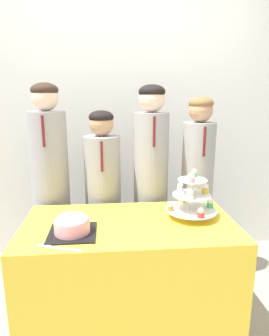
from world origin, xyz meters
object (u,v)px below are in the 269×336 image
student_0 (52,194)px  student_1 (103,204)px  round_cake (72,224)px  cake_knife (52,247)px  student_3 (196,194)px  student_2 (151,190)px  cupcake_stand (192,197)px

student_0 → student_1: student_0 is taller
round_cake → student_1: bearing=75.7°
cake_knife → student_0: size_ratio=0.15×
round_cake → student_0: student_0 is taller
round_cake → student_3: student_3 is taller
student_0 → student_3: size_ratio=1.07×
student_2 → student_3: 0.38m
cupcake_stand → student_2: size_ratio=0.21×
round_cake → cake_knife: (-0.09, -0.15, -0.06)m
student_2 → student_3: student_2 is taller
round_cake → student_3: 1.13m
round_cake → cupcake_stand: cupcake_stand is taller
round_cake → student_1: (0.17, 0.66, -0.13)m
round_cake → student_1: 0.69m
student_1 → student_0: bearing=180.0°
student_0 → student_3: student_0 is taller
cake_knife → student_3: 1.29m
student_0 → student_2: (0.77, -0.00, 0.00)m
student_0 → cupcake_stand: bearing=-26.0°
round_cake → cupcake_stand: size_ratio=0.82×
cupcake_stand → student_1: (-0.58, 0.48, -0.21)m
round_cake → cake_knife: round_cake is taller
cake_knife → student_0: student_0 is taller
student_0 → student_3: (1.15, -0.00, -0.04)m
cupcake_stand → round_cake: bearing=-166.3°
cake_knife → round_cake: bearing=78.3°
round_cake → student_3: (0.92, 0.66, -0.07)m
student_1 → student_3: student_3 is taller
round_cake → cake_knife: 0.18m
cupcake_stand → student_1: bearing=140.5°
cupcake_stand → student_0: size_ratio=0.20×
cupcake_stand → student_0: (-0.97, 0.48, -0.10)m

